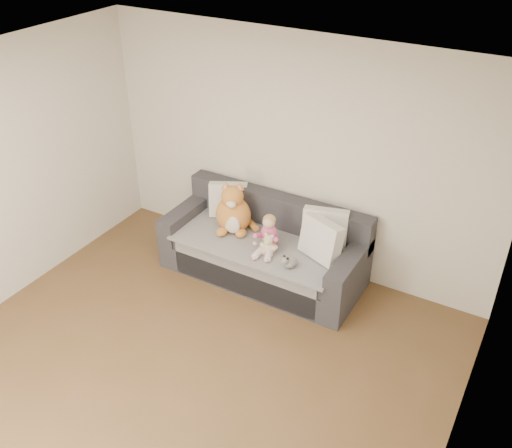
# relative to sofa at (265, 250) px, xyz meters

# --- Properties ---
(room_shell) EXTENTS (5.00, 5.00, 5.00)m
(room_shell) POSITION_rel_sofa_xyz_m (0.11, -1.64, 0.99)
(room_shell) COLOR brown
(room_shell) RESTS_ON ground
(sofa) EXTENTS (2.20, 0.94, 0.85)m
(sofa) POSITION_rel_sofa_xyz_m (0.00, 0.00, 0.00)
(sofa) COLOR #28272C
(sofa) RESTS_ON ground
(cushion_left) EXTENTS (0.47, 0.37, 0.41)m
(cushion_left) POSITION_rel_sofa_xyz_m (-0.60, 0.22, 0.36)
(cushion_left) COLOR silver
(cushion_left) RESTS_ON sofa
(cushion_right_back) EXTENTS (0.51, 0.33, 0.44)m
(cushion_right_back) POSITION_rel_sofa_xyz_m (0.62, 0.18, 0.38)
(cushion_right_back) COLOR silver
(cushion_right_back) RESTS_ON sofa
(cushion_right_front) EXTENTS (0.51, 0.36, 0.44)m
(cushion_right_front) POSITION_rel_sofa_xyz_m (0.67, -0.03, 0.37)
(cushion_right_front) COLOR silver
(cushion_right_front) RESTS_ON sofa
(toddler) EXTENTS (0.27, 0.40, 0.39)m
(toddler) POSITION_rel_sofa_xyz_m (0.13, -0.16, 0.33)
(toddler) COLOR #DA4D7E
(toddler) RESTS_ON sofa
(plush_cat) EXTENTS (0.49, 0.49, 0.61)m
(plush_cat) POSITION_rel_sofa_xyz_m (-0.38, -0.03, 0.39)
(plush_cat) COLOR #B55728
(plush_cat) RESTS_ON sofa
(teddy_bear) EXTENTS (0.20, 0.14, 0.25)m
(teddy_bear) POSITION_rel_sofa_xyz_m (0.18, -0.24, 0.26)
(teddy_bear) COLOR tan
(teddy_bear) RESTS_ON sofa
(plush_cow) EXTENTS (0.13, 0.19, 0.16)m
(plush_cow) POSITION_rel_sofa_xyz_m (0.48, -0.35, 0.23)
(plush_cow) COLOR white
(plush_cow) RESTS_ON sofa
(sippy_cup) EXTENTS (0.11, 0.09, 0.12)m
(sippy_cup) POSITION_rel_sofa_xyz_m (0.08, -0.18, 0.23)
(sippy_cup) COLOR purple
(sippy_cup) RESTS_ON sofa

